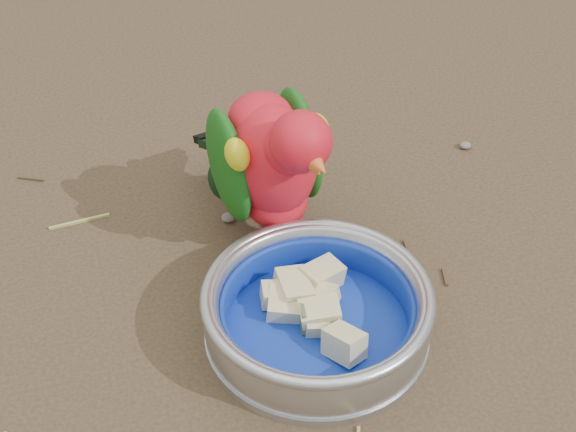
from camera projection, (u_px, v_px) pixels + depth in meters
name	position (u px, v px, depth m)	size (l,w,h in m)	color
ground	(331.00, 396.00, 0.81)	(60.00, 60.00, 0.00)	#473524
food_bowl	(317.00, 331.00, 0.86)	(0.22, 0.22, 0.02)	#B2B2BA
bowl_wall	(317.00, 310.00, 0.84)	(0.22, 0.22, 0.04)	#B2B2BA
fruit_wedges	(317.00, 315.00, 0.85)	(0.13, 0.13, 0.03)	beige
lory_parrot	(272.00, 172.00, 0.92)	(0.11, 0.24, 0.19)	red
ground_debris	(263.00, 345.00, 0.86)	(0.90, 0.80, 0.01)	tan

